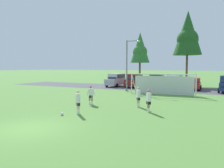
{
  "coord_description": "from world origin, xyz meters",
  "views": [
    {
      "loc": [
        8.76,
        -7.81,
        3.24
      ],
      "look_at": [
        0.17,
        9.37,
        1.72
      ],
      "focal_mm": 33.86,
      "sensor_mm": 36.0,
      "label": 1
    }
  ],
  "objects_px": {
    "player_midfield_center": "(149,101)",
    "parked_car_slot_center": "(175,81)",
    "parked_car_slot_left": "(135,80)",
    "parked_car_slot_far_left": "(116,80)",
    "soccer_goal": "(163,84)",
    "player_winger_left": "(78,102)",
    "street_lamp": "(128,65)",
    "soccer_ball": "(62,114)",
    "player_defender_far": "(138,97)",
    "parked_car_slot_center_left": "(157,81)",
    "parked_car_slot_center_right": "(194,84)",
    "player_striker_near": "(91,95)"
  },
  "relations": [
    {
      "from": "player_midfield_center",
      "to": "parked_car_slot_center",
      "type": "bearing_deg",
      "value": 94.35
    },
    {
      "from": "parked_car_slot_left",
      "to": "parked_car_slot_center",
      "type": "bearing_deg",
      "value": 1.7
    },
    {
      "from": "parked_car_slot_far_left",
      "to": "soccer_goal",
      "type": "bearing_deg",
      "value": -36.86
    },
    {
      "from": "player_winger_left",
      "to": "street_lamp",
      "type": "height_order",
      "value": "street_lamp"
    },
    {
      "from": "parked_car_slot_far_left",
      "to": "soccer_ball",
      "type": "bearing_deg",
      "value": -74.19
    },
    {
      "from": "player_defender_far",
      "to": "player_midfield_center",
      "type": "bearing_deg",
      "value": -49.28
    },
    {
      "from": "player_midfield_center",
      "to": "parked_car_slot_center_left",
      "type": "height_order",
      "value": "parked_car_slot_center_left"
    },
    {
      "from": "soccer_ball",
      "to": "soccer_goal",
      "type": "distance_m",
      "value": 14.45
    },
    {
      "from": "soccer_goal",
      "to": "player_midfield_center",
      "type": "xyz_separation_m",
      "value": [
        1.37,
        -10.39,
        -0.47
      ]
    },
    {
      "from": "soccer_ball",
      "to": "parked_car_slot_center_left",
      "type": "bearing_deg",
      "value": 87.58
    },
    {
      "from": "parked_car_slot_far_left",
      "to": "parked_car_slot_left",
      "type": "height_order",
      "value": "same"
    },
    {
      "from": "parked_car_slot_center",
      "to": "player_winger_left",
      "type": "bearing_deg",
      "value": -97.96
    },
    {
      "from": "player_defender_far",
      "to": "parked_car_slot_center",
      "type": "xyz_separation_m",
      "value": [
        -0.03,
        16.29,
        0.29
      ]
    },
    {
      "from": "parked_car_slot_left",
      "to": "parked_car_slot_center_left",
      "type": "relative_size",
      "value": 0.99
    },
    {
      "from": "parked_car_slot_center",
      "to": "parked_car_slot_center_right",
      "type": "relative_size",
      "value": 1.09
    },
    {
      "from": "player_striker_near",
      "to": "parked_car_slot_left",
      "type": "height_order",
      "value": "parked_car_slot_left"
    },
    {
      "from": "parked_car_slot_left",
      "to": "parked_car_slot_center",
      "type": "relative_size",
      "value": 1.01
    },
    {
      "from": "player_midfield_center",
      "to": "parked_car_slot_far_left",
      "type": "height_order",
      "value": "parked_car_slot_far_left"
    },
    {
      "from": "street_lamp",
      "to": "player_winger_left",
      "type": "bearing_deg",
      "value": -81.38
    },
    {
      "from": "player_defender_far",
      "to": "parked_car_slot_far_left",
      "type": "distance_m",
      "value": 18.69
    },
    {
      "from": "player_striker_near",
      "to": "player_winger_left",
      "type": "relative_size",
      "value": 1.0
    },
    {
      "from": "player_winger_left",
      "to": "street_lamp",
      "type": "relative_size",
      "value": 0.24
    },
    {
      "from": "soccer_ball",
      "to": "parked_car_slot_far_left",
      "type": "height_order",
      "value": "parked_car_slot_far_left"
    },
    {
      "from": "player_winger_left",
      "to": "parked_car_slot_far_left",
      "type": "xyz_separation_m",
      "value": [
        -6.71,
        20.28,
        0.29
      ]
    },
    {
      "from": "soccer_ball",
      "to": "parked_car_slot_far_left",
      "type": "bearing_deg",
      "value": 105.81
    },
    {
      "from": "player_winger_left",
      "to": "parked_car_slot_left",
      "type": "distance_m",
      "value": 20.65
    },
    {
      "from": "parked_car_slot_center",
      "to": "parked_car_slot_center_right",
      "type": "bearing_deg",
      "value": -1.84
    },
    {
      "from": "player_striker_near",
      "to": "parked_car_slot_center_left",
      "type": "distance_m",
      "value": 17.0
    },
    {
      "from": "parked_car_slot_center",
      "to": "street_lamp",
      "type": "bearing_deg",
      "value": -129.86
    },
    {
      "from": "player_winger_left",
      "to": "parked_car_slot_left",
      "type": "bearing_deg",
      "value": 99.61
    },
    {
      "from": "player_winger_left",
      "to": "parked_car_slot_center_right",
      "type": "height_order",
      "value": "parked_car_slot_center_right"
    },
    {
      "from": "parked_car_slot_left",
      "to": "street_lamp",
      "type": "height_order",
      "value": "street_lamp"
    },
    {
      "from": "soccer_goal",
      "to": "player_midfield_center",
      "type": "height_order",
      "value": "soccer_goal"
    },
    {
      "from": "parked_car_slot_far_left",
      "to": "parked_car_slot_center",
      "type": "xyz_separation_m",
      "value": [
        9.59,
        0.26,
        0.0
      ]
    },
    {
      "from": "soccer_ball",
      "to": "parked_car_slot_center_left",
      "type": "distance_m",
      "value": 21.43
    },
    {
      "from": "parked_car_slot_left",
      "to": "parked_car_slot_center_right",
      "type": "relative_size",
      "value": 1.09
    },
    {
      "from": "player_defender_far",
      "to": "street_lamp",
      "type": "relative_size",
      "value": 0.24
    },
    {
      "from": "player_striker_near",
      "to": "player_winger_left",
      "type": "xyz_separation_m",
      "value": [
        1.25,
        -3.61,
        0.0
      ]
    },
    {
      "from": "player_defender_far",
      "to": "parked_car_slot_left",
      "type": "relative_size",
      "value": 0.35
    },
    {
      "from": "player_midfield_center",
      "to": "player_winger_left",
      "type": "height_order",
      "value": "same"
    },
    {
      "from": "parked_car_slot_left",
      "to": "soccer_ball",
      "type": "bearing_deg",
      "value": -82.71
    },
    {
      "from": "player_midfield_center",
      "to": "parked_car_slot_center_left",
      "type": "xyz_separation_m",
      "value": [
        -4.06,
        17.84,
        0.29
      ]
    },
    {
      "from": "player_striker_near",
      "to": "parked_car_slot_center_right",
      "type": "distance_m",
      "value": 18.17
    },
    {
      "from": "soccer_goal",
      "to": "parked_car_slot_center",
      "type": "relative_size",
      "value": 1.63
    },
    {
      "from": "player_defender_far",
      "to": "parked_car_slot_far_left",
      "type": "height_order",
      "value": "parked_car_slot_far_left"
    },
    {
      "from": "player_striker_near",
      "to": "street_lamp",
      "type": "bearing_deg",
      "value": 94.98
    },
    {
      "from": "soccer_ball",
      "to": "parked_car_slot_center_right",
      "type": "height_order",
      "value": "parked_car_slot_center_right"
    },
    {
      "from": "parked_car_slot_far_left",
      "to": "parked_car_slot_left",
      "type": "bearing_deg",
      "value": 1.31
    },
    {
      "from": "parked_car_slot_left",
      "to": "parked_car_slot_center_left",
      "type": "distance_m",
      "value": 3.62
    },
    {
      "from": "player_midfield_center",
      "to": "parked_car_slot_far_left",
      "type": "distance_m",
      "value": 20.69
    }
  ]
}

